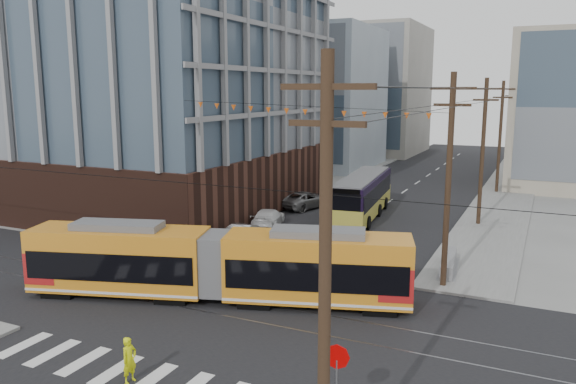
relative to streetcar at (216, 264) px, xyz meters
name	(u,v)px	position (x,y,z in m)	size (l,w,h in m)	color
ground	(183,342)	(1.24, -4.57, -1.79)	(160.00, 160.00, 0.00)	slate
office_building	(126,42)	(-20.76, 18.43, 12.51)	(30.00, 25.00, 28.60)	#381E16
bg_bldg_nw_near	(306,98)	(-15.76, 47.43, 7.21)	(18.00, 16.00, 18.00)	#8C99A5
bg_bldg_nw_far	(371,91)	(-12.76, 67.43, 8.21)	(16.00, 18.00, 20.00)	gray
utility_pole_near	(325,292)	(9.74, -10.57, 3.71)	(0.30, 0.30, 11.00)	black
utility_pole_far	(511,128)	(9.74, 51.43, 3.71)	(0.30, 0.30, 11.00)	black
streetcar	(216,264)	(0.00, 0.00, 0.00)	(18.63, 2.62, 3.59)	orange
city_bus	(362,196)	(0.83, 20.55, -0.06)	(2.66, 12.26, 3.47)	black
parked_car_silver	(245,233)	(-3.82, 9.62, -1.13)	(1.42, 4.06, 1.34)	#BCBDC0
parked_car_white	(268,218)	(-4.51, 14.35, -1.12)	(1.90, 4.67, 1.36)	silver
parked_car_grey	(306,200)	(-4.60, 21.69, -1.07)	(2.41, 5.23, 1.45)	slate
pedestrian	(129,360)	(1.47, -8.02, -0.96)	(0.61, 0.40, 1.66)	#D9E50D
jersey_barrier	(448,264)	(9.54, 9.24, -1.35)	(1.00, 4.44, 0.89)	slate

